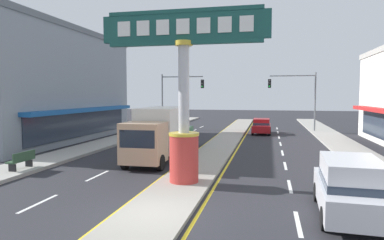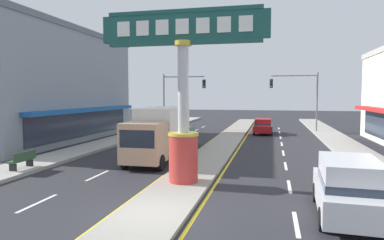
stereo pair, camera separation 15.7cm
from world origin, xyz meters
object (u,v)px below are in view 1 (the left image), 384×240
storefront_left (38,85)px  traffic_light_left_side (177,92)px  district_sign (184,97)px  sedan_near_right_lane (180,137)px  traffic_light_right_side (298,92)px  box_truck_near_left_lane (159,132)px  street_bench (22,160)px  sedan_mid_left_lane (261,126)px  suv_far_right_lane (351,187)px

storefront_left → traffic_light_left_side: storefront_left is taller
district_sign → sedan_near_right_lane: bearing=105.3°
traffic_light_left_side → traffic_light_right_side: (12.82, 0.48, 0.00)m
box_truck_near_left_lane → street_bench: size_ratio=4.33×
street_bench → traffic_light_right_side: bearing=56.8°
district_sign → traffic_light_left_side: (-6.41, 22.89, 0.46)m
traffic_light_left_side → box_truck_near_left_lane: (3.57, -17.64, -2.55)m
district_sign → traffic_light_right_side: (6.41, 23.38, 0.46)m
box_truck_near_left_lane → sedan_near_right_lane: bearing=89.8°
box_truck_near_left_lane → traffic_light_right_side: bearing=63.0°
traffic_light_right_side → sedan_near_right_lane: (-9.24, -13.01, -3.46)m
district_sign → traffic_light_right_side: bearing=74.7°
district_sign → box_truck_near_left_lane: 6.33m
district_sign → sedan_mid_left_lane: 21.29m
district_sign → street_bench: bearing=176.4°
storefront_left → sedan_near_right_lane: storefront_left is taller
district_sign → storefront_left: storefront_left is taller
district_sign → suv_far_right_lane: 7.27m
district_sign → traffic_light_right_side: 24.24m
sedan_near_right_lane → box_truck_near_left_lane: (-0.02, -5.11, 0.91)m
traffic_light_right_side → suv_far_right_lane: size_ratio=1.32×
storefront_left → street_bench: storefront_left is taller
box_truck_near_left_lane → sedan_mid_left_lane: size_ratio=1.61×
sedan_near_right_lane → suv_far_right_lane: suv_far_right_lane is taller
suv_far_right_lane → box_truck_near_left_lane: 12.04m
suv_far_right_lane → box_truck_near_left_lane: box_truck_near_left_lane is taller
box_truck_near_left_lane → street_bench: box_truck_near_left_lane is taller
district_sign → box_truck_near_left_lane: bearing=118.4°
street_bench → district_sign: bearing=-3.6°
sedan_mid_left_lane → street_bench: sedan_mid_left_lane is taller
storefront_left → sedan_near_right_lane: size_ratio=4.24×
storefront_left → sedan_mid_left_lane: bearing=26.0°
sedan_near_right_lane → box_truck_near_left_lane: box_truck_near_left_lane is taller
traffic_light_right_side → box_truck_near_left_lane: bearing=-117.0°
sedan_near_right_lane → traffic_light_left_side: bearing=106.0°
sedan_mid_left_lane → street_bench: size_ratio=2.69×
district_sign → storefront_left: bearing=143.2°
traffic_light_right_side → sedan_mid_left_lane: (-3.59, -2.49, -3.46)m
storefront_left → box_truck_near_left_lane: size_ratio=2.68×
traffic_light_right_side → sedan_near_right_lane: bearing=-125.4°
traffic_light_left_side → box_truck_near_left_lane: 18.18m
street_bench → storefront_left: bearing=122.9°
sedan_mid_left_lane → storefront_left: bearing=-154.0°
storefront_left → sedan_mid_left_lane: (18.61, 9.07, -3.93)m
storefront_left → suv_far_right_lane: storefront_left is taller
suv_far_right_lane → street_bench: suv_far_right_lane is taller
sedan_mid_left_lane → street_bench: bearing=-119.1°
suv_far_right_lane → sedan_mid_left_lane: size_ratio=1.09×
storefront_left → box_truck_near_left_lane: (12.94, -6.56, -3.02)m
traffic_light_left_side → street_bench: size_ratio=3.88×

